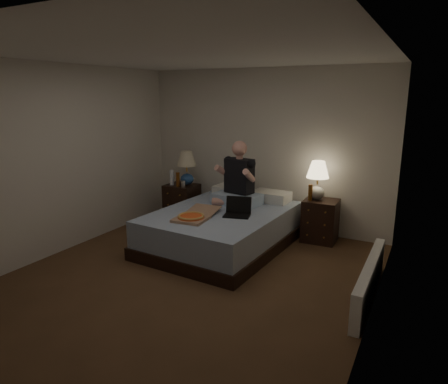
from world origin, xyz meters
The scene contains 18 objects.
floor centered at (0.00, 0.00, 0.00)m, with size 4.00×4.50×0.00m, color brown.
ceiling centered at (0.00, 0.00, 2.50)m, with size 4.00×4.50×0.00m, color white.
wall_back centered at (0.00, 2.25, 1.25)m, with size 4.00×2.50×0.00m, color silver.
wall_left centered at (-2.00, 0.00, 1.25)m, with size 4.50×2.50×0.00m, color silver.
wall_right centered at (2.00, 0.00, 1.25)m, with size 4.50×2.50×0.00m, color silver.
bed centered at (-0.14, 1.09, 0.26)m, with size 1.57×2.09×0.52m, color #5272A4.
nightstand_left centered at (-1.26, 1.78, 0.32)m, with size 0.49×0.44×0.64m, color black.
nightstand_right centered at (1.02, 1.96, 0.31)m, with size 0.48×0.43×0.62m, color black.
lamp_left centered at (-1.18, 1.82, 0.92)m, with size 0.32×0.32×0.56m, color #254A88, non-canonical shape.
lamp_right centered at (0.95, 1.98, 0.90)m, with size 0.32×0.32×0.56m, color #9B9A92, non-canonical shape.
water_bottle centered at (-1.40, 1.69, 0.77)m, with size 0.07×0.07×0.25m, color white.
soda_can centered at (-1.15, 1.66, 0.69)m, with size 0.07×0.07×0.10m, color beige.
beer_bottle_left centered at (-1.25, 1.65, 0.76)m, with size 0.06×0.06×0.23m, color #60320D.
beer_bottle_right centered at (0.88, 1.88, 0.73)m, with size 0.06×0.06×0.23m, color #5E340D.
person centered at (-0.10, 1.50, 0.99)m, with size 0.66×0.52×0.93m, color black, non-canonical shape.
laptop centered at (0.16, 0.96, 0.64)m, with size 0.34×0.28×0.24m, color black, non-canonical shape.
pizza_box centered at (-0.28, 0.53, 0.56)m, with size 0.40×0.76×0.08m, color tan, non-canonical shape.
radiator centered at (1.93, 0.51, 0.20)m, with size 0.10×1.60×0.40m, color white.
Camera 1 is at (2.38, -3.59, 2.09)m, focal length 32.00 mm.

